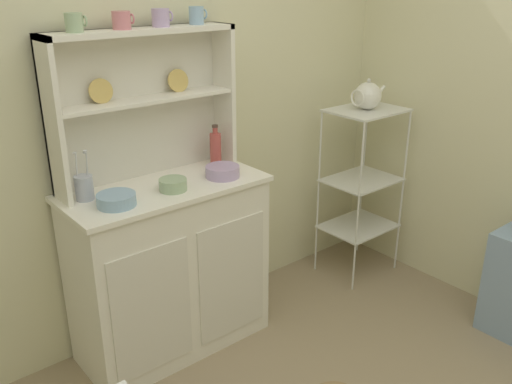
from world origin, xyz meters
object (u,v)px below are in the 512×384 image
(bowl_mixing_large, at_px, (116,200))
(jam_bottle, at_px, (216,149))
(hutch_cabinet, at_px, (170,266))
(bakers_rack, at_px, (362,172))
(hutch_shelf_unit, at_px, (141,94))
(utensil_jar, at_px, (84,187))
(porcelain_teapot, at_px, (368,96))
(cup_sage_0, at_px, (74,23))

(bowl_mixing_large, xyz_separation_m, jam_bottle, (0.64, 0.16, 0.06))
(hutch_cabinet, bearing_deg, bowl_mixing_large, -165.42)
(hutch_cabinet, xyz_separation_m, bakers_rack, (1.33, -0.09, 0.22))
(hutch_shelf_unit, relative_size, utensil_jar, 4.02)
(hutch_cabinet, xyz_separation_m, porcelain_teapot, (1.33, -0.09, 0.69))
(hutch_shelf_unit, distance_m, porcelain_teapot, 1.36)
(utensil_jar, xyz_separation_m, porcelain_teapot, (1.69, -0.16, 0.20))
(bowl_mixing_large, bearing_deg, porcelain_teapot, -0.45)
(bowl_mixing_large, height_order, jam_bottle, jam_bottle)
(utensil_jar, bearing_deg, jam_bottle, 0.65)
(hutch_cabinet, relative_size, hutch_shelf_unit, 1.07)
(bowl_mixing_large, relative_size, jam_bottle, 0.78)
(bakers_rack, relative_size, bowl_mixing_large, 6.36)
(hutch_cabinet, xyz_separation_m, jam_bottle, (0.36, 0.09, 0.52))
(cup_sage_0, distance_m, utensil_jar, 0.69)
(hutch_cabinet, bearing_deg, utensil_jar, 167.62)
(hutch_shelf_unit, distance_m, jam_bottle, 0.48)
(hutch_cabinet, relative_size, jam_bottle, 4.49)
(cup_sage_0, bearing_deg, hutch_cabinet, -22.43)
(bakers_rack, bearing_deg, porcelain_teapot, 180.00)
(jam_bottle, xyz_separation_m, porcelain_teapot, (0.97, -0.17, 0.17))
(porcelain_teapot, bearing_deg, bakers_rack, -0.00)
(cup_sage_0, xyz_separation_m, bowl_mixing_large, (0.01, -0.20, -0.72))
(hutch_cabinet, bearing_deg, cup_sage_0, 157.57)
(bowl_mixing_large, height_order, utensil_jar, utensil_jar)
(jam_bottle, bearing_deg, hutch_shelf_unit, 167.86)
(jam_bottle, relative_size, utensil_jar, 0.96)
(hutch_shelf_unit, bearing_deg, cup_sage_0, -172.16)
(bowl_mixing_large, xyz_separation_m, porcelain_teapot, (1.61, -0.01, 0.24))
(hutch_cabinet, bearing_deg, hutch_shelf_unit, 90.00)
(bakers_rack, xyz_separation_m, bowl_mixing_large, (-1.61, 0.01, 0.24))
(hutch_shelf_unit, distance_m, bowl_mixing_large, 0.53)
(hutch_cabinet, distance_m, porcelain_teapot, 1.50)
(hutch_cabinet, bearing_deg, porcelain_teapot, -3.70)
(hutch_cabinet, relative_size, porcelain_teapot, 3.88)
(hutch_shelf_unit, bearing_deg, bowl_mixing_large, -140.01)
(hutch_cabinet, distance_m, cup_sage_0, 1.22)
(bowl_mixing_large, height_order, porcelain_teapot, porcelain_teapot)
(jam_bottle, bearing_deg, hutch_cabinet, -166.41)
(bowl_mixing_large, relative_size, utensil_jar, 0.75)
(bowl_mixing_large, bearing_deg, jam_bottle, 14.03)
(hutch_cabinet, distance_m, bowl_mixing_large, 0.54)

